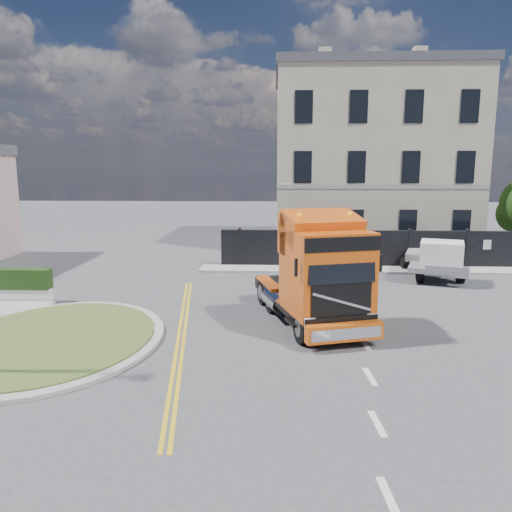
{
  "coord_description": "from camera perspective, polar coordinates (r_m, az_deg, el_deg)",
  "views": [
    {
      "loc": [
        -0.08,
        -17.39,
        5.34
      ],
      "look_at": [
        -0.86,
        2.25,
        1.8
      ],
      "focal_mm": 35.0,
      "sensor_mm": 36.0,
      "label": 1
    }
  ],
  "objects": [
    {
      "name": "georgian_building",
      "position": [
        34.43,
        12.68,
        10.68
      ],
      "size": [
        12.3,
        10.3,
        12.8
      ],
      "color": "beige",
      "rests_on": "ground"
    },
    {
      "name": "ground",
      "position": [
        18.19,
        2.45,
        -6.87
      ],
      "size": [
        120.0,
        120.0,
        0.0
      ],
      "primitive_type": "plane",
      "color": "#424244",
      "rests_on": "ground"
    },
    {
      "name": "truck",
      "position": [
        16.65,
        7.21,
        -2.46
      ],
      "size": [
        4.07,
        6.78,
        3.82
      ],
      "rotation": [
        0.0,
        0.0,
        0.29
      ],
      "color": "black",
      "rests_on": "ground"
    },
    {
      "name": "hoarding_fence",
      "position": [
        27.55,
        16.18,
        0.74
      ],
      "size": [
        18.8,
        0.25,
        2.0
      ],
      "color": "black",
      "rests_on": "ground"
    },
    {
      "name": "flatbed_pickup",
      "position": [
        25.03,
        20.01,
        -0.29
      ],
      "size": [
        3.25,
        5.09,
        1.94
      ],
      "rotation": [
        0.0,
        0.0,
        -0.33
      ],
      "color": "slate",
      "rests_on": "ground"
    },
    {
      "name": "pavement_far",
      "position": [
        26.73,
        15.39,
        -1.56
      ],
      "size": [
        20.0,
        1.6,
        0.12
      ],
      "primitive_type": "cube",
      "color": "#979792",
      "rests_on": "ground"
    },
    {
      "name": "traffic_island",
      "position": [
        16.81,
        -22.44,
        -8.82
      ],
      "size": [
        6.8,
        6.8,
        0.17
      ],
      "color": "#979792",
      "rests_on": "ground"
    }
  ]
}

